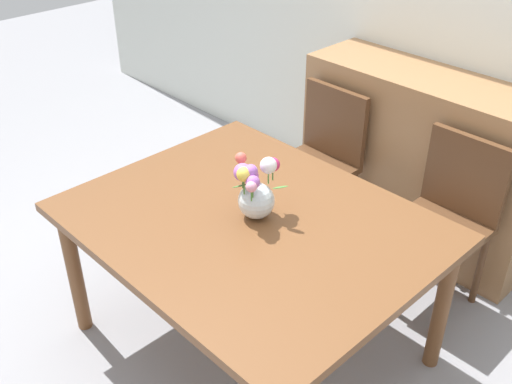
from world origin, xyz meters
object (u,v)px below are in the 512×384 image
Objects in this scene: chair_right at (448,213)px; dresser at (419,160)px; chair_left at (321,155)px; flower_vase at (255,190)px; dining_table at (251,234)px.

dresser is (-0.41, 0.39, -0.02)m from chair_right.
flower_vase is (0.40, -0.91, 0.34)m from chair_left.
flower_vase is at bearing 65.29° from chair_right.
dresser is 5.31× the size of flower_vase.
dresser reaches higher than dining_table.
chair_left is 0.82m from chair_right.
flower_vase is (-0.42, -0.91, 0.34)m from chair_right.
flower_vase reaches higher than chair_right.
dining_table is 5.66× the size of flower_vase.
chair_left is 3.40× the size of flower_vase.
dining_table is 1.07× the size of dresser.
flower_vase is (-0.01, -1.30, 0.36)m from dresser.
chair_left is 1.00× the size of chair_right.
chair_left is 0.64× the size of dresser.
dresser reaches higher than chair_right.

